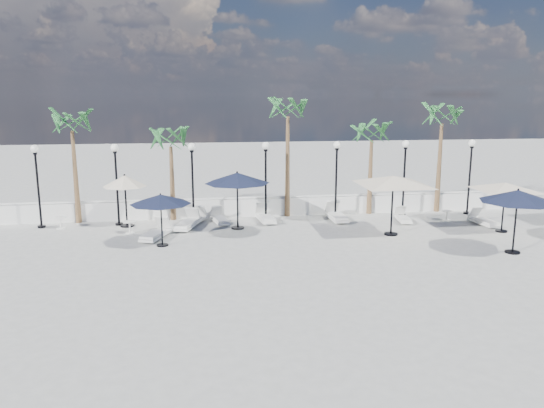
{
  "coord_description": "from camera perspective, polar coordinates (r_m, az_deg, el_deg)",
  "views": [
    {
      "loc": [
        -3.18,
        -18.6,
        6.06
      ],
      "look_at": [
        -0.15,
        3.2,
        1.5
      ],
      "focal_mm": 35.0,
      "sensor_mm": 36.0,
      "label": 1
    }
  ],
  "objects": [
    {
      "name": "side_table_1",
      "position": [
        24.35,
        -15.05,
        -2.31
      ],
      "size": [
        0.57,
        0.57,
        0.56
      ],
      "color": "white",
      "rests_on": "ground"
    },
    {
      "name": "palm_3",
      "position": [
        27.4,
        10.67,
        7.08
      ],
      "size": [
        2.6,
        2.6,
        4.9
      ],
      "color": "brown",
      "rests_on": "ground"
    },
    {
      "name": "lamppost_5",
      "position": [
        27.32,
        14.08,
        3.85
      ],
      "size": [
        0.36,
        0.36,
        3.84
      ],
      "color": "black",
      "rests_on": "ground"
    },
    {
      "name": "side_table_2",
      "position": [
        27.36,
        18.3,
        -1.07
      ],
      "size": [
        0.5,
        0.5,
        0.48
      ],
      "color": "white",
      "rests_on": "ground"
    },
    {
      "name": "ground",
      "position": [
        19.82,
        1.71,
        -6.11
      ],
      "size": [
        100.0,
        100.0,
        0.0
      ],
      "primitive_type": "plane",
      "color": "#999A95",
      "rests_on": "ground"
    },
    {
      "name": "palm_0",
      "position": [
        26.59,
        -20.73,
        7.66
      ],
      "size": [
        2.6,
        2.6,
        5.5
      ],
      "color": "brown",
      "rests_on": "ground"
    },
    {
      "name": "balustrade",
      "position": [
        26.88,
        -0.94,
        -0.31
      ],
      "size": [
        26.0,
        0.3,
        1.01
      ],
      "color": "white",
      "rests_on": "ground"
    },
    {
      "name": "lamppost_3",
      "position": [
        25.55,
        -0.68,
        3.67
      ],
      "size": [
        0.36,
        0.36,
        3.84
      ],
      "color": "black",
      "rests_on": "ground"
    },
    {
      "name": "lamppost_1",
      "position": [
        25.64,
        -16.42,
        3.22
      ],
      "size": [
        0.36,
        0.36,
        3.84
      ],
      "color": "black",
      "rests_on": "ground"
    },
    {
      "name": "side_table_0",
      "position": [
        26.23,
        -21.8,
        -1.79
      ],
      "size": [
        0.55,
        0.55,
        0.53
      ],
      "color": "white",
      "rests_on": "ground"
    },
    {
      "name": "parasol_navy_right",
      "position": [
        22.29,
        24.92,
        0.75
      ],
      "size": [
        2.85,
        2.85,
        2.56
      ],
      "color": "black",
      "rests_on": "ground"
    },
    {
      "name": "parasol_cream_small",
      "position": [
        25.35,
        -15.56,
        2.33
      ],
      "size": [
        2.02,
        2.02,
        2.48
      ],
      "color": "black",
      "rests_on": "ground"
    },
    {
      "name": "lounger_4",
      "position": [
        25.69,
        -0.72,
        -1.38
      ],
      "size": [
        0.85,
        2.03,
        0.74
      ],
      "rotation": [
        0.0,
        0.0,
        0.11
      ],
      "color": "white",
      "rests_on": "ground"
    },
    {
      "name": "lamppost_6",
      "position": [
        28.81,
        20.57,
        3.84
      ],
      "size": [
        0.36,
        0.36,
        3.84
      ],
      "color": "black",
      "rests_on": "ground"
    },
    {
      "name": "lounger_5",
      "position": [
        26.44,
        13.91,
        -1.45
      ],
      "size": [
        0.73,
        1.67,
        0.6
      ],
      "rotation": [
        0.0,
        0.0,
        -0.13
      ],
      "color": "white",
      "rests_on": "ground"
    },
    {
      "name": "parasol_navy_mid",
      "position": [
        24.03,
        -3.76,
        2.78
      ],
      "size": [
        2.97,
        2.97,
        2.67
      ],
      "color": "black",
      "rests_on": "ground"
    },
    {
      "name": "palm_1",
      "position": [
        26.04,
        -10.85,
        6.41
      ],
      "size": [
        2.6,
        2.6,
        4.7
      ],
      "color": "brown",
      "rests_on": "ground"
    },
    {
      "name": "palm_2",
      "position": [
        26.29,
        1.71,
        9.64
      ],
      "size": [
        2.6,
        2.6,
        6.1
      ],
      "color": "brown",
      "rests_on": "ground"
    },
    {
      "name": "parasol_navy_left",
      "position": [
        21.72,
        -11.9,
        0.47
      ],
      "size": [
        2.48,
        2.48,
        2.18
      ],
      "color": "black",
      "rests_on": "ground"
    },
    {
      "name": "lounger_1",
      "position": [
        25.5,
        -8.4,
        -1.63
      ],
      "size": [
        1.31,
        1.94,
        0.7
      ],
      "rotation": [
        0.0,
        0.0,
        -0.43
      ],
      "color": "white",
      "rests_on": "ground"
    },
    {
      "name": "lounger_3",
      "position": [
        25.52,
        -5.62,
        -1.57
      ],
      "size": [
        0.95,
        1.88,
        0.67
      ],
      "rotation": [
        0.0,
        0.0,
        0.21
      ],
      "color": "white",
      "rests_on": "ground"
    },
    {
      "name": "lounger_0",
      "position": [
        23.2,
        -12.4,
        -3.07
      ],
      "size": [
        1.31,
        2.12,
        0.76
      ],
      "rotation": [
        0.0,
        0.0,
        -0.35
      ],
      "color": "white",
      "rests_on": "ground"
    },
    {
      "name": "palm_4",
      "position": [
        28.74,
        17.82,
        8.49
      ],
      "size": [
        2.6,
        2.6,
        5.7
      ],
      "color": "brown",
      "rests_on": "ground"
    },
    {
      "name": "lamppost_0",
      "position": [
        26.39,
        -23.96,
        2.92
      ],
      "size": [
        0.36,
        0.36,
        3.84
      ],
      "color": "black",
      "rests_on": "ground"
    },
    {
      "name": "parasol_cream_sq_b",
      "position": [
        25.6,
        23.83,
        2.1
      ],
      "size": [
        4.82,
        4.82,
        2.41
      ],
      "color": "black",
      "rests_on": "ground"
    },
    {
      "name": "lounger_2",
      "position": [
        24.7,
        -9.08,
        -2.04
      ],
      "size": [
        1.22,
        2.13,
        0.76
      ],
      "rotation": [
        0.0,
        0.0,
        -0.3
      ],
      "color": "white",
      "rests_on": "ground"
    },
    {
      "name": "parasol_cream_sq_a",
      "position": [
        23.43,
        12.93,
        2.94
      ],
      "size": [
        5.75,
        5.75,
        2.82
      ],
      "color": "black",
      "rests_on": "ground"
    },
    {
      "name": "lounger_7",
      "position": [
        26.93,
        21.78,
        -1.66
      ],
      "size": [
        0.77,
        1.87,
        0.68
      ],
      "rotation": [
        0.0,
        0.0,
        0.1
      ],
      "color": "white",
      "rests_on": "ground"
    },
    {
      "name": "lamppost_2",
      "position": [
        25.36,
        -8.57,
        3.48
      ],
      "size": [
        0.36,
        0.36,
        3.84
      ],
      "color": "black",
      "rests_on": "ground"
    },
    {
      "name": "lamppost_4",
      "position": [
        26.22,
        6.94,
        3.79
      ],
      "size": [
        0.36,
        0.36,
        3.84
      ],
      "color": "black",
      "rests_on": "ground"
    },
    {
      "name": "lounger_6",
      "position": [
        26.11,
        6.94,
        -1.22
      ],
      "size": [
        0.72,
        2.1,
        0.78
      ],
      "rotation": [
        0.0,
        0.0,
        0.02
      ],
      "color": "white",
      "rests_on": "ground"
    }
  ]
}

